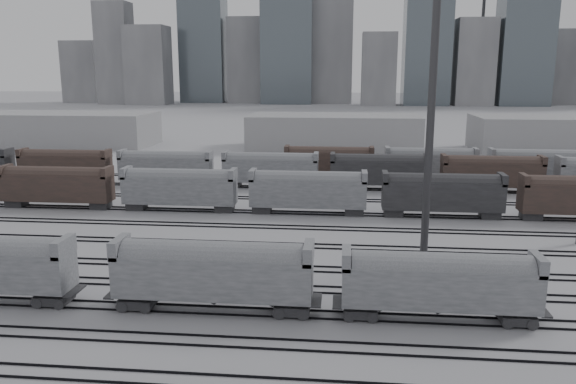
# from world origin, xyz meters

# --- Properties ---
(ground) EXTENTS (900.00, 900.00, 0.00)m
(ground) POSITION_xyz_m (0.00, 0.00, 0.00)
(ground) COLOR #BBBBC0
(ground) RESTS_ON ground
(tracks) EXTENTS (220.00, 71.50, 0.16)m
(tracks) POSITION_xyz_m (0.00, 17.50, 0.08)
(tracks) COLOR black
(tracks) RESTS_ON ground
(hopper_car_b) EXTENTS (15.28, 3.04, 5.46)m
(hopper_car_b) POSITION_xyz_m (2.79, 1.00, 3.38)
(hopper_car_b) COLOR black
(hopper_car_b) RESTS_ON ground
(hopper_car_c) EXTENTS (14.33, 2.85, 5.12)m
(hopper_car_c) POSITION_xyz_m (19.71, 1.00, 3.17)
(hopper_car_c) COLOR black
(hopper_car_c) RESTS_ON ground
(light_mast_c) EXTENTS (4.45, 0.71, 27.79)m
(light_mast_c) POSITION_xyz_m (20.27, 13.14, 14.74)
(light_mast_c) COLOR #343436
(light_mast_c) RESTS_ON ground
(bg_string_near) EXTENTS (151.00, 3.00, 5.60)m
(bg_string_near) POSITION_xyz_m (8.00, 32.00, 2.80)
(bg_string_near) COLOR gray
(bg_string_near) RESTS_ON ground
(bg_string_mid) EXTENTS (151.00, 3.00, 5.60)m
(bg_string_mid) POSITION_xyz_m (18.00, 48.00, 2.80)
(bg_string_mid) COLOR black
(bg_string_mid) RESTS_ON ground
(bg_string_far) EXTENTS (66.00, 3.00, 5.60)m
(bg_string_far) POSITION_xyz_m (35.50, 56.00, 2.80)
(bg_string_far) COLOR #4A352F
(bg_string_far) RESTS_ON ground
(warehouse_left) EXTENTS (50.00, 18.00, 8.00)m
(warehouse_left) POSITION_xyz_m (-60.00, 95.00, 4.00)
(warehouse_left) COLOR #A6A6A9
(warehouse_left) RESTS_ON ground
(warehouse_mid) EXTENTS (40.00, 18.00, 8.00)m
(warehouse_mid) POSITION_xyz_m (10.00, 95.00, 4.00)
(warehouse_mid) COLOR #A6A6A9
(warehouse_mid) RESTS_ON ground
(warehouse_right) EXTENTS (35.00, 18.00, 8.00)m
(warehouse_right) POSITION_xyz_m (60.00, 95.00, 4.00)
(warehouse_right) COLOR #A6A6A9
(warehouse_right) RESTS_ON ground
(skyline) EXTENTS (316.00, 22.40, 95.00)m
(skyline) POSITION_xyz_m (10.84, 280.00, 34.73)
(skyline) COLOR #9C9C9F
(skyline) RESTS_ON ground
(crane_left) EXTENTS (42.00, 1.80, 100.00)m
(crane_left) POSITION_xyz_m (-28.74, 305.00, 57.39)
(crane_left) COLOR #343436
(crane_left) RESTS_ON ground
(crane_right) EXTENTS (42.00, 1.80, 100.00)m
(crane_right) POSITION_xyz_m (91.26, 305.00, 57.39)
(crane_right) COLOR #343436
(crane_right) RESTS_ON ground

